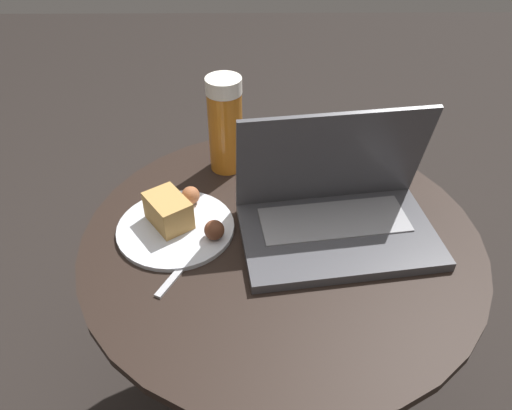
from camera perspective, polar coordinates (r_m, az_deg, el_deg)
ground_plane at (r=1.37m, az=2.08°, el=-21.43°), size 6.00×6.00×0.00m
table at (r=1.02m, az=2.65°, el=-9.38°), size 0.73×0.73×0.58m
laptop at (r=0.91m, az=9.13°, el=-0.49°), size 0.37×0.26×0.23m
beer_glass at (r=1.04m, az=-3.53°, el=9.14°), size 0.07×0.07×0.21m
snack_plate at (r=0.93m, az=-9.11°, el=-1.71°), size 0.22×0.22×0.07m
fork at (r=0.89m, az=-7.12°, el=-5.54°), size 0.10×0.18×0.00m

